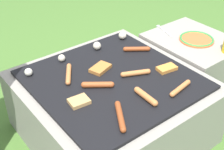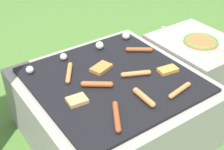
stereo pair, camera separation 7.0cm
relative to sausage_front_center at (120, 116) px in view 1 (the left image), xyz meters
name	(u,v)px [view 1 (the left image)]	position (x,y,z in m)	size (l,w,h in m)	color
ground_plane	(112,132)	(0.17, 0.28, -0.41)	(14.00, 14.00, 0.00)	#47702D
grill	(112,107)	(0.17, 0.28, -0.22)	(0.92, 0.92, 0.40)	gray
side_ledge	(190,65)	(0.88, 0.31, -0.21)	(0.48, 0.56, 0.40)	gray
sausage_front_left	(146,96)	(0.19, 0.03, 0.00)	(0.04, 0.16, 0.03)	#C6753D
sausage_front_center	(120,116)	(0.00, 0.00, 0.00)	(0.12, 0.18, 0.03)	#93421E
sausage_back_left	(136,73)	(0.29, 0.22, 0.00)	(0.16, 0.09, 0.03)	#C6753D
sausage_back_center	(98,85)	(0.06, 0.26, 0.00)	(0.14, 0.12, 0.03)	#A34C23
sausage_mid_left	(180,88)	(0.38, -0.02, 0.00)	(0.17, 0.05, 0.03)	#C6753D
sausage_back_right	(137,49)	(0.47, 0.42, 0.00)	(0.14, 0.11, 0.03)	#93421E
sausage_mid_right	(69,74)	(0.00, 0.44, 0.00)	(0.12, 0.17, 0.03)	#C6753D
bread_slice_center	(167,68)	(0.46, 0.16, 0.00)	(0.12, 0.08, 0.02)	#D18438
bread_slice_right	(101,68)	(0.17, 0.39, 0.00)	(0.14, 0.11, 0.02)	#B27033
bread_slice_left	(79,101)	(-0.09, 0.21, 0.00)	(0.10, 0.09, 0.02)	tan
mushroom_row	(88,49)	(0.23, 0.59, 0.01)	(0.73, 0.07, 0.05)	silver
plate_colorful	(197,39)	(0.88, 0.28, -0.01)	(0.23, 0.23, 0.02)	orange
fork_utensil	(164,30)	(0.81, 0.52, -0.01)	(0.07, 0.19, 0.01)	silver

